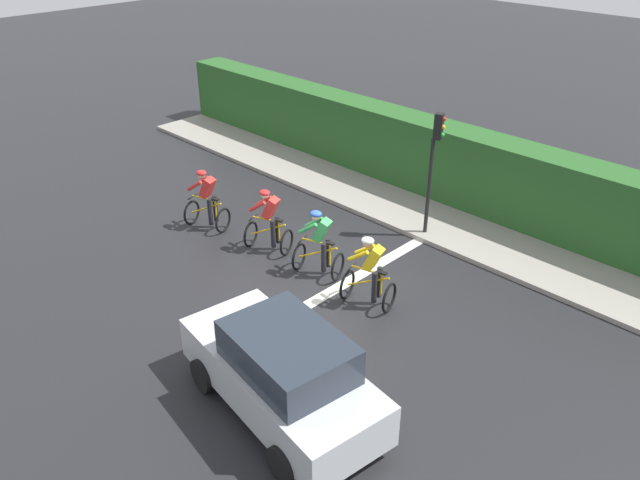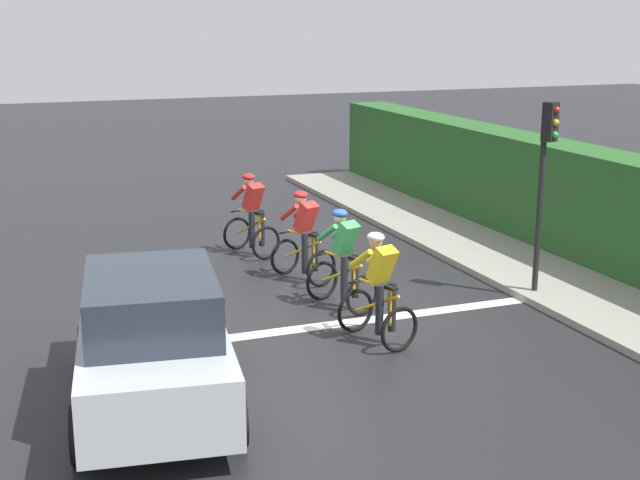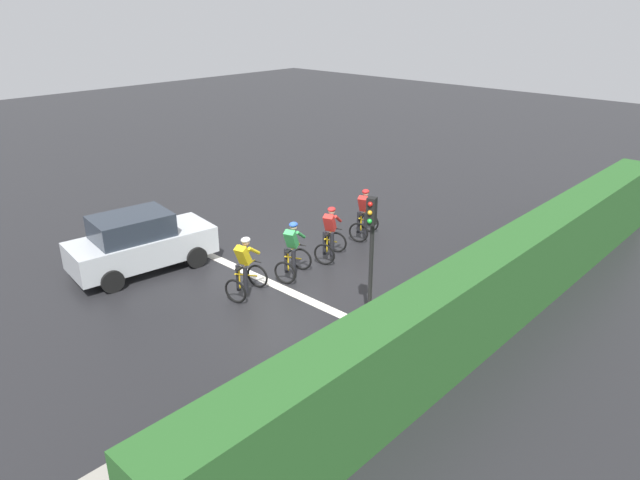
# 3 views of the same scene
# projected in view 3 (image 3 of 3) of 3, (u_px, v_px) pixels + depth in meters

# --- Properties ---
(ground_plane) EXTENTS (80.00, 80.00, 0.00)m
(ground_plane) POSITION_uv_depth(u_px,v_px,m) (279.00, 276.00, 16.68)
(ground_plane) COLOR black
(sidewalk_kerb) EXTENTS (2.80, 19.78, 0.12)m
(sidewalk_kerb) POSITION_uv_depth(u_px,v_px,m) (457.00, 304.00, 15.05)
(sidewalk_kerb) COLOR gray
(sidewalk_kerb) RESTS_ON ground
(stone_wall_low) EXTENTS (0.44, 19.78, 0.43)m
(stone_wall_low) POSITION_uv_depth(u_px,v_px,m) (490.00, 310.00, 14.43)
(stone_wall_low) COLOR tan
(stone_wall_low) RESTS_ON ground
(hedge_wall) EXTENTS (1.10, 19.78, 2.20)m
(hedge_wall) POSITION_uv_depth(u_px,v_px,m) (505.00, 282.00, 13.90)
(hedge_wall) COLOR #265623
(hedge_wall) RESTS_ON ground
(road_marking_stop_line) EXTENTS (7.00, 0.30, 0.01)m
(road_marking_stop_line) POSITION_uv_depth(u_px,v_px,m) (267.00, 281.00, 16.38)
(road_marking_stop_line) COLOR silver
(road_marking_stop_line) RESTS_ON ground
(cyclist_lead) EXTENTS (0.98, 1.24, 1.66)m
(cyclist_lead) POSITION_uv_depth(u_px,v_px,m) (364.00, 215.00, 19.16)
(cyclist_lead) COLOR black
(cyclist_lead) RESTS_ON ground
(cyclist_second) EXTENTS (1.01, 1.25, 1.66)m
(cyclist_second) POSITION_uv_depth(u_px,v_px,m) (330.00, 235.00, 17.53)
(cyclist_second) COLOR black
(cyclist_second) RESTS_ON ground
(cyclist_mid) EXTENTS (0.98, 1.24, 1.66)m
(cyclist_mid) POSITION_uv_depth(u_px,v_px,m) (292.00, 252.00, 16.35)
(cyclist_mid) COLOR black
(cyclist_mid) RESTS_ON ground
(cyclist_fourth) EXTENTS (0.93, 1.22, 1.66)m
(cyclist_fourth) POSITION_uv_depth(u_px,v_px,m) (245.00, 269.00, 15.31)
(cyclist_fourth) COLOR black
(cyclist_fourth) RESTS_ON ground
(car_silver) EXTENTS (2.31, 4.30, 1.76)m
(car_silver) POSITION_uv_depth(u_px,v_px,m) (140.00, 242.00, 16.78)
(car_silver) COLOR #B7BCC1
(car_silver) RESTS_ON ground
(traffic_light_near_crossing) EXTENTS (0.25, 0.30, 3.34)m
(traffic_light_near_crossing) POSITION_uv_depth(u_px,v_px,m) (371.00, 243.00, 13.24)
(traffic_light_near_crossing) COLOR black
(traffic_light_near_crossing) RESTS_ON ground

